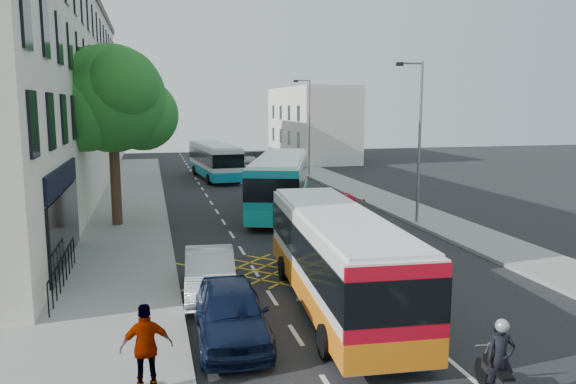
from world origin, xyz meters
TOP-DOWN VIEW (x-y plane):
  - ground at (0.00, 0.00)m, footprint 120.00×120.00m
  - pavement_left at (-8.50, 15.00)m, footprint 5.00×70.00m
  - pavement_right at (7.50, 15.00)m, footprint 3.00×70.00m
  - terrace_main at (-14.00, 24.49)m, footprint 8.30×45.00m
  - terrace_far at (-14.00, 55.00)m, footprint 8.00×20.00m
  - building_right at (11.00, 48.00)m, footprint 6.00×18.00m
  - street_tree at (-8.51, 14.97)m, footprint 6.30×5.70m
  - lamp_near at (6.20, 12.00)m, footprint 1.45×0.15m
  - lamp_far at (6.20, 32.00)m, footprint 1.45×0.15m
  - railings at (-9.70, 5.30)m, footprint 0.08×5.60m
  - bus_near at (-1.45, 1.85)m, footprint 3.09×10.39m
  - bus_mid at (0.29, 16.84)m, footprint 5.97×11.67m
  - bus_far at (-1.68, 32.63)m, footprint 3.36×10.51m
  - motorbike at (-0.05, -4.29)m, footprint 0.71×2.03m
  - parked_car_blue at (-4.90, 0.09)m, footprint 1.99×4.53m
  - parked_car_silver at (-5.07, 3.75)m, footprint 1.88×4.51m
  - red_hatchback at (3.17, 15.18)m, footprint 2.02×4.58m
  - distant_car_grey at (0.23, 41.78)m, footprint 2.66×4.91m
  - distant_car_silver at (2.50, 39.64)m, footprint 1.81×3.82m
  - distant_car_dark at (3.37, 42.24)m, footprint 1.90×4.37m
  - pedestrian_far at (-7.00, -2.28)m, footprint 1.10×0.50m

SIDE VIEW (x-z plane):
  - ground at x=0.00m, z-range 0.00..0.00m
  - pavement_left at x=-8.50m, z-range 0.00..0.15m
  - pavement_right at x=7.50m, z-range 0.00..0.15m
  - distant_car_silver at x=2.50m, z-range 0.00..1.26m
  - red_hatchback at x=3.17m, z-range 0.00..1.31m
  - distant_car_grey at x=0.23m, z-range 0.00..1.31m
  - distant_car_dark at x=3.37m, z-range 0.00..1.40m
  - railings at x=-9.70m, z-range 0.15..1.29m
  - parked_car_silver at x=-5.07m, z-range 0.00..1.45m
  - parked_car_blue at x=-4.90m, z-range 0.00..1.52m
  - motorbike at x=-0.05m, z-range -0.05..1.75m
  - pedestrian_far at x=-7.00m, z-range 0.15..2.00m
  - bus_near at x=-1.45m, z-range 0.08..2.96m
  - bus_far at x=-1.68m, z-range 0.08..2.98m
  - bus_mid at x=0.29m, z-range 0.09..3.29m
  - building_right at x=11.00m, z-range 0.00..8.00m
  - lamp_near at x=6.20m, z-range 0.62..8.62m
  - lamp_far at x=6.20m, z-range 0.62..8.62m
  - terrace_far at x=-14.00m, z-range 0.00..10.00m
  - street_tree at x=-8.51m, z-range 1.89..10.69m
  - terrace_main at x=-14.00m, z-range 0.01..13.51m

